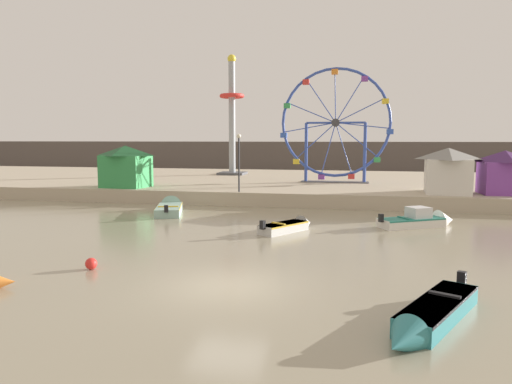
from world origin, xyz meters
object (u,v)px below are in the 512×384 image
at_px(drop_tower_steel_tower, 232,118).
at_px(carnival_booth_white_ticket, 448,170).
at_px(motorboat_teal_painted, 429,317).
at_px(carnival_booth_purple_stall, 504,172).
at_px(motorboat_white_red_stripe, 423,220).
at_px(motorboat_seafoam, 170,208).
at_px(promenade_lamp_near, 239,154).
at_px(motorboat_pale_grey, 290,226).
at_px(mooring_buoy_orange, 91,264).
at_px(ferris_wheel_blue_frame, 336,125).
at_px(carnival_booth_green_kiosk, 126,166).

distance_m(drop_tower_steel_tower, carnival_booth_white_ticket, 24.58).
bearing_deg(motorboat_teal_painted, carnival_booth_purple_stall, -172.46).
xyz_separation_m(motorboat_white_red_stripe, carnival_booth_white_ticket, (2.66, 8.10, 2.34)).
height_order(motorboat_seafoam, motorboat_white_red_stripe, motorboat_white_red_stripe).
relative_size(carnival_booth_white_ticket, carnival_booth_purple_stall, 1.22).
height_order(drop_tower_steel_tower, carnival_booth_white_ticket, drop_tower_steel_tower).
xyz_separation_m(motorboat_white_red_stripe, promenade_lamp_near, (-12.02, 6.06, 3.39)).
distance_m(motorboat_pale_grey, carnival_booth_purple_stall, 17.64).
bearing_deg(mooring_buoy_orange, motorboat_teal_painted, -15.70).
bearing_deg(carnival_booth_white_ticket, ferris_wheel_blue_frame, 143.88).
xyz_separation_m(drop_tower_steel_tower, mooring_buoy_orange, (3.47, -34.28, -6.85)).
height_order(carnival_booth_green_kiosk, carnival_booth_purple_stall, carnival_booth_green_kiosk).
height_order(motorboat_pale_grey, carnival_booth_green_kiosk, carnival_booth_green_kiosk).
distance_m(motorboat_white_red_stripe, carnival_booth_purple_stall, 10.74).
bearing_deg(drop_tower_steel_tower, promenade_lamp_near, -73.79).
height_order(motorboat_white_red_stripe, carnival_booth_purple_stall, carnival_booth_purple_stall).
xyz_separation_m(motorboat_white_red_stripe, mooring_buoy_orange, (-13.33, -11.82, -0.12)).
bearing_deg(carnival_booth_purple_stall, motorboat_seafoam, -165.98).
distance_m(carnival_booth_green_kiosk, carnival_booth_purple_stall, 28.09).
distance_m(motorboat_white_red_stripe, promenade_lamp_near, 13.88).
bearing_deg(carnival_booth_purple_stall, motorboat_pale_grey, -142.10).
bearing_deg(ferris_wheel_blue_frame, motorboat_teal_painted, -83.01).
bearing_deg(motorboat_teal_painted, motorboat_seafoam, -113.84).
bearing_deg(motorboat_teal_painted, motorboat_white_red_stripe, -159.92).
bearing_deg(carnival_booth_white_ticket, motorboat_white_red_stripe, -103.64).
xyz_separation_m(motorboat_seafoam, carnival_booth_white_ticket, (18.44, 6.04, 2.39)).
xyz_separation_m(carnival_booth_purple_stall, promenade_lamp_near, (-18.44, -2.26, 1.14)).
xyz_separation_m(motorboat_pale_grey, ferris_wheel_blue_frame, (1.54, 17.94, 5.77)).
bearing_deg(promenade_lamp_near, carnival_booth_purple_stall, 6.99).
distance_m(motorboat_seafoam, carnival_booth_white_ticket, 19.55).
bearing_deg(mooring_buoy_orange, motorboat_pale_grey, 55.07).
bearing_deg(ferris_wheel_blue_frame, carnival_booth_green_kiosk, -154.72).
bearing_deg(motorboat_teal_painted, carnival_booth_white_ticket, -163.99).
xyz_separation_m(motorboat_teal_painted, carnival_booth_purple_stall, (8.23, 23.37, 2.30)).
relative_size(motorboat_pale_grey, carnival_booth_purple_stall, 1.07).
bearing_deg(carnival_booth_purple_stall, motorboat_white_red_stripe, -129.36).
distance_m(ferris_wheel_blue_frame, promenade_lamp_near, 11.39).
height_order(motorboat_pale_grey, motorboat_seafoam, motorboat_seafoam).
bearing_deg(ferris_wheel_blue_frame, motorboat_pale_grey, -94.92).
relative_size(motorboat_pale_grey, motorboat_seafoam, 0.72).
distance_m(ferris_wheel_blue_frame, mooring_buoy_orange, 28.64).
bearing_deg(motorboat_pale_grey, motorboat_seafoam, 94.14).
relative_size(carnival_booth_purple_stall, promenade_lamp_near, 0.81).
relative_size(motorboat_seafoam, carnival_booth_white_ticket, 1.21).
relative_size(motorboat_teal_painted, carnival_booth_white_ticket, 1.21).
xyz_separation_m(motorboat_seafoam, mooring_buoy_orange, (2.45, -13.88, -0.06)).
bearing_deg(motorboat_white_red_stripe, carnival_booth_green_kiosk, 130.67).
bearing_deg(drop_tower_steel_tower, motorboat_white_red_stripe, -53.22).
xyz_separation_m(drop_tower_steel_tower, carnival_booth_purple_stall, (23.21, -14.15, -4.48)).
relative_size(motorboat_teal_painted, ferris_wheel_blue_frame, 0.50).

